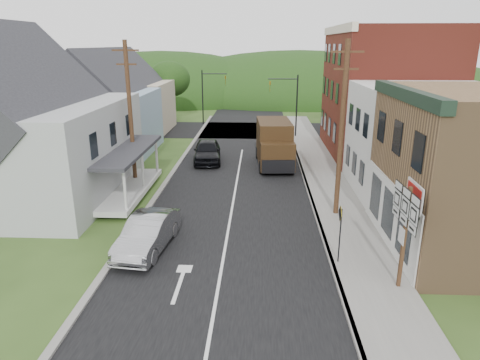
# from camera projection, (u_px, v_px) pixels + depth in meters

# --- Properties ---
(ground) EXTENTS (120.00, 120.00, 0.00)m
(ground) POSITION_uv_depth(u_px,v_px,m) (226.00, 242.00, 19.80)
(ground) COLOR #2D4719
(ground) RESTS_ON ground
(road) EXTENTS (9.00, 90.00, 0.02)m
(road) POSITION_uv_depth(u_px,v_px,m) (237.00, 178.00, 29.32)
(road) COLOR black
(road) RESTS_ON ground
(cross_road) EXTENTS (60.00, 9.00, 0.02)m
(cross_road) POSITION_uv_depth(u_px,v_px,m) (246.00, 130.00, 45.50)
(cross_road) COLOR black
(cross_road) RESTS_ON ground
(sidewalk_right) EXTENTS (2.80, 55.00, 0.15)m
(sidewalk_right) POSITION_uv_depth(u_px,v_px,m) (328.00, 187.00, 27.13)
(sidewalk_right) COLOR slate
(sidewalk_right) RESTS_ON ground
(curb_right) EXTENTS (0.20, 55.00, 0.15)m
(curb_right) POSITION_uv_depth(u_px,v_px,m) (307.00, 187.00, 27.19)
(curb_right) COLOR slate
(curb_right) RESTS_ON ground
(curb_left) EXTENTS (0.30, 55.00, 0.12)m
(curb_left) POSITION_uv_depth(u_px,v_px,m) (164.00, 185.00, 27.60)
(curb_left) COLOR slate
(curb_left) RESTS_ON ground
(storefront_white) EXTENTS (8.00, 7.00, 6.50)m
(storefront_white) POSITION_uv_depth(u_px,v_px,m) (424.00, 141.00, 25.45)
(storefront_white) COLOR silver
(storefront_white) RESTS_ON ground
(storefront_red) EXTENTS (8.00, 12.00, 10.00)m
(storefront_red) POSITION_uv_depth(u_px,v_px,m) (384.00, 93.00, 33.96)
(storefront_red) COLOR maroon
(storefront_red) RESTS_ON ground
(house_gray) EXTENTS (10.20, 12.24, 8.35)m
(house_gray) POSITION_uv_depth(u_px,v_px,m) (27.00, 126.00, 24.76)
(house_gray) COLOR #A8ABAD
(house_gray) RESTS_ON ground
(house_blue) EXTENTS (7.14, 8.16, 7.28)m
(house_blue) POSITION_uv_depth(u_px,v_px,m) (109.00, 108.00, 35.35)
(house_blue) COLOR #859BB6
(house_blue) RESTS_ON ground
(house_cream) EXTENTS (7.14, 8.16, 7.28)m
(house_cream) POSITION_uv_depth(u_px,v_px,m) (134.00, 96.00, 43.93)
(house_cream) COLOR #B5A38C
(house_cream) RESTS_ON ground
(utility_pole_right) EXTENTS (1.60, 0.26, 9.00)m
(utility_pole_right) POSITION_uv_depth(u_px,v_px,m) (342.00, 129.00, 21.47)
(utility_pole_right) COLOR #472D19
(utility_pole_right) RESTS_ON ground
(utility_pole_left) EXTENTS (1.60, 0.26, 9.00)m
(utility_pole_left) POSITION_uv_depth(u_px,v_px,m) (130.00, 114.00, 26.29)
(utility_pole_left) COLOR #472D19
(utility_pole_left) RESTS_ON ground
(traffic_signal_right) EXTENTS (2.87, 0.20, 6.00)m
(traffic_signal_right) POSITION_uv_depth(u_px,v_px,m) (290.00, 99.00, 40.84)
(traffic_signal_right) COLOR black
(traffic_signal_right) RESTS_ON ground
(traffic_signal_left) EXTENTS (2.87, 0.20, 6.00)m
(traffic_signal_left) POSITION_uv_depth(u_px,v_px,m) (209.00, 91.00, 47.88)
(traffic_signal_left) COLOR black
(traffic_signal_left) RESTS_ON ground
(tree_left_b) EXTENTS (4.80, 4.80, 6.94)m
(tree_left_b) POSITION_uv_depth(u_px,v_px,m) (1.00, 101.00, 30.49)
(tree_left_b) COLOR #382616
(tree_left_b) RESTS_ON ground
(tree_left_c) EXTENTS (5.80, 5.80, 8.41)m
(tree_left_c) POSITION_uv_depth(u_px,v_px,m) (29.00, 77.00, 37.87)
(tree_left_c) COLOR #382616
(tree_left_c) RESTS_ON ground
(tree_left_d) EXTENTS (4.80, 4.80, 6.94)m
(tree_left_d) POSITION_uv_depth(u_px,v_px,m) (169.00, 79.00, 49.17)
(tree_left_d) COLOR #382616
(tree_left_d) RESTS_ON ground
(forested_ridge) EXTENTS (90.00, 30.00, 16.00)m
(forested_ridge) POSITION_uv_depth(u_px,v_px,m) (251.00, 98.00, 72.15)
(forested_ridge) COLOR #163610
(forested_ridge) RESTS_ON ground
(silver_sedan) EXTENTS (2.18, 4.83, 1.54)m
(silver_sedan) POSITION_uv_depth(u_px,v_px,m) (148.00, 234.00, 18.84)
(silver_sedan) COLOR #A0A0A5
(silver_sedan) RESTS_ON ground
(dark_sedan) EXTENTS (2.51, 5.19, 1.71)m
(dark_sedan) POSITION_uv_depth(u_px,v_px,m) (207.00, 151.00, 33.03)
(dark_sedan) COLOR black
(dark_sedan) RESTS_ON ground
(delivery_van) EXTENTS (2.78, 6.06, 3.31)m
(delivery_van) POSITION_uv_depth(u_px,v_px,m) (274.00, 144.00, 31.71)
(delivery_van) COLOR black
(delivery_van) RESTS_ON ground
(route_sign_cluster) EXTENTS (0.24, 2.23, 3.89)m
(route_sign_cluster) POSITION_uv_depth(u_px,v_px,m) (404.00, 223.00, 15.17)
(route_sign_cluster) COLOR #472D19
(route_sign_cluster) RESTS_ON sidewalk_right
(warning_sign) EXTENTS (0.10, 0.69, 2.48)m
(warning_sign) POSITION_uv_depth(u_px,v_px,m) (340.00, 226.00, 17.24)
(warning_sign) COLOR black
(warning_sign) RESTS_ON sidewalk_right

